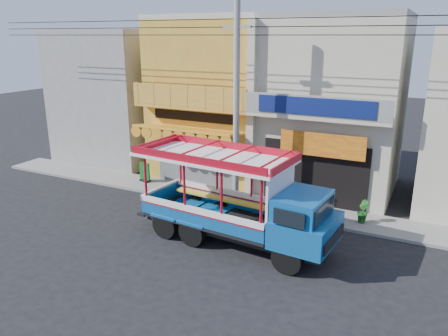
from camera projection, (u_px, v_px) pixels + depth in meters
name	position (u px, v px, depth m)	size (l,w,h in m)	color
ground	(222.00, 243.00, 16.00)	(90.00, 90.00, 0.00)	black
sidewalk	(263.00, 205.00, 19.41)	(30.00, 2.00, 0.12)	slate
shophouse_left	(222.00, 97.00, 23.32)	(6.00, 7.50, 8.24)	orange
shophouse_right	(335.00, 105.00, 20.77)	(6.00, 6.75, 8.24)	#BFB69D
party_pilaster	(251.00, 112.00, 19.41)	(0.35, 0.30, 8.00)	#BFB69D
filler_building_left	(119.00, 95.00, 26.43)	(6.00, 6.00, 7.60)	gray
utility_pole	(240.00, 93.00, 17.72)	(28.00, 0.26, 9.00)	gray
songthaew_truck	(248.00, 203.00, 15.25)	(7.56, 3.03, 3.44)	black
green_sign	(145.00, 173.00, 22.24)	(0.65, 0.38, 1.00)	black
potted_plant_a	(304.00, 194.00, 19.01)	(0.98, 0.85, 1.09)	#175119
potted_plant_b	(362.00, 211.00, 17.36)	(0.50, 0.40, 0.91)	#175119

